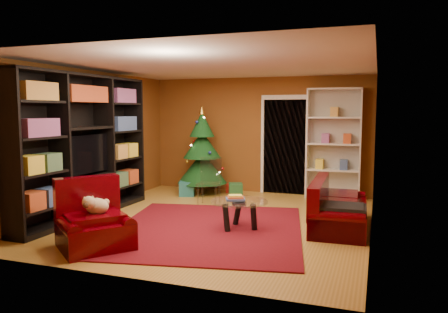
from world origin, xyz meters
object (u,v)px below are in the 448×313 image
(gift_box_teal, at_px, (187,189))
(armchair, at_px, (95,221))
(rug, at_px, (208,229))
(christmas_tree, at_px, (202,151))
(media_unit, at_px, (83,146))
(coffee_table, at_px, (239,215))
(white_bookshelf, at_px, (333,144))
(dog, at_px, (97,206))
(gift_box_green, at_px, (236,190))
(sofa, at_px, (340,203))
(acrylic_chair, at_px, (209,184))
(gift_box_red, at_px, (231,188))

(gift_box_teal, xyz_separation_m, armchair, (0.34, -3.76, 0.22))
(rug, xyz_separation_m, christmas_tree, (-1.22, 2.77, 0.95))
(media_unit, relative_size, armchair, 3.32)
(media_unit, height_order, coffee_table, media_unit)
(media_unit, xyz_separation_m, white_bookshelf, (3.95, 3.10, -0.08))
(white_bookshelf, xyz_separation_m, dog, (-2.69, -4.49, -0.59))
(dog, bearing_deg, gift_box_teal, 44.06)
(gift_box_green, relative_size, armchair, 0.30)
(dog, bearing_deg, sofa, -16.17)
(dog, bearing_deg, acrylic_chair, 30.06)
(media_unit, distance_m, sofa, 4.44)
(armchair, bearing_deg, sofa, -15.22)
(sofa, bearing_deg, gift_box_green, 49.75)
(white_bookshelf, bearing_deg, gift_box_green, -167.14)
(christmas_tree, distance_m, dog, 4.09)
(gift_box_green, distance_m, dog, 4.06)
(gift_box_teal, bearing_deg, coffee_table, -49.45)
(white_bookshelf, distance_m, armchair, 5.34)
(gift_box_green, distance_m, sofa, 2.99)
(sofa, bearing_deg, gift_box_red, 46.99)
(christmas_tree, bearing_deg, gift_box_teal, -119.61)
(gift_box_teal, xyz_separation_m, gift_box_red, (0.78, 0.69, -0.06))
(gift_box_green, relative_size, sofa, 0.16)
(white_bookshelf, height_order, sofa, white_bookshelf)
(media_unit, xyz_separation_m, acrylic_chair, (1.72, 1.59, -0.82))
(gift_box_green, bearing_deg, gift_box_teal, -164.80)
(coffee_table, bearing_deg, sofa, 23.77)
(white_bookshelf, bearing_deg, rug, -118.06)
(christmas_tree, relative_size, armchair, 2.03)
(gift_box_red, height_order, white_bookshelf, white_bookshelf)
(armchair, relative_size, dog, 2.43)
(christmas_tree, height_order, dog, christmas_tree)
(christmas_tree, relative_size, gift_box_red, 10.04)
(rug, relative_size, gift_box_green, 11.60)
(dog, relative_size, sofa, 0.22)
(white_bookshelf, bearing_deg, media_unit, -143.42)
(media_unit, relative_size, dog, 8.07)
(rug, distance_m, armchair, 1.79)
(christmas_tree, bearing_deg, sofa, -31.62)
(armchair, relative_size, coffee_table, 1.09)
(coffee_table, bearing_deg, gift_box_teal, 130.55)
(media_unit, bearing_deg, coffee_table, 3.00)
(white_bookshelf, relative_size, acrylic_chair, 2.83)
(gift_box_red, bearing_deg, gift_box_teal, -138.76)
(dog, height_order, sofa, sofa)
(christmas_tree, relative_size, dog, 4.93)
(media_unit, distance_m, christmas_tree, 2.93)
(gift_box_green, distance_m, white_bookshelf, 2.30)
(gift_box_teal, relative_size, sofa, 0.18)
(acrylic_chair, bearing_deg, rug, -76.91)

